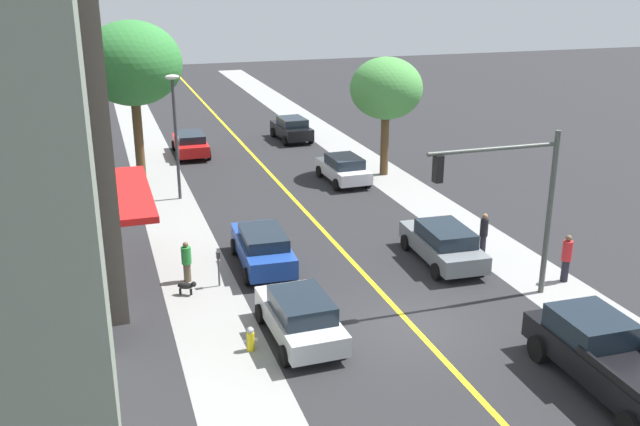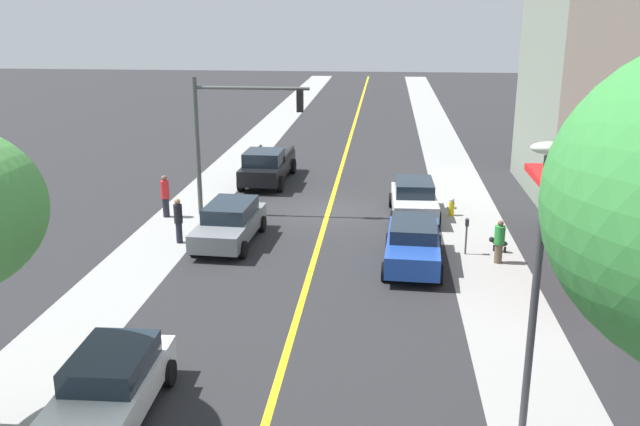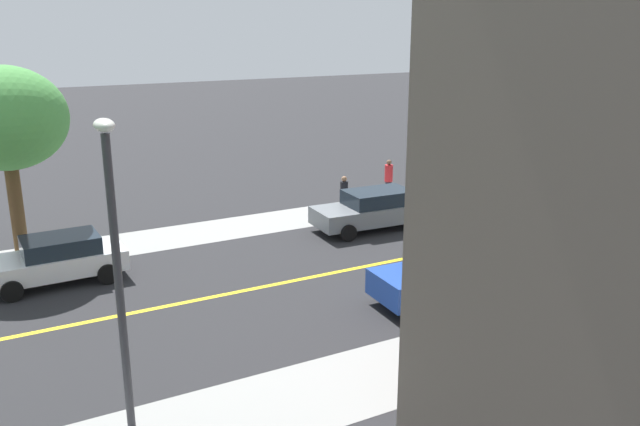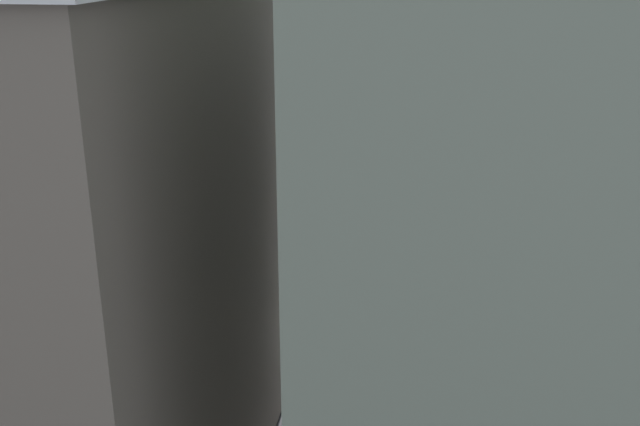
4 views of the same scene
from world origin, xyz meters
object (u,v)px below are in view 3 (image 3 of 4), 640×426
(street_tree_right_corner, at_px, (5,119))
(pedestrian_black_shirt, at_px, (344,195))
(blue_sedan_left_curb, at_px, (451,274))
(silver_sedan_left_curb, at_px, (599,245))
(street_lamp, at_px, (115,246))
(pedestrian_green_shirt, at_px, (542,308))
(traffic_light_mast, at_px, (442,120))
(small_dog, at_px, (578,318))
(white_sedan_right_curb, at_px, (57,259))
(parking_meter, at_px, (534,286))
(black_pickup_truck, at_px, (545,179))
(pedestrian_red_shirt, at_px, (389,178))
(grey_sedan_right_curb, at_px, (374,209))

(street_tree_right_corner, bearing_deg, pedestrian_black_shirt, -93.68)
(blue_sedan_left_curb, height_order, silver_sedan_left_curb, silver_sedan_left_curb)
(street_lamp, xyz_separation_m, silver_sedan_left_curb, (1.76, -15.75, -3.08))
(pedestrian_green_shirt, height_order, pedestrian_black_shirt, pedestrian_black_shirt)
(traffic_light_mast, relative_size, small_dog, 8.53)
(blue_sedan_left_curb, bearing_deg, pedestrian_green_shirt, 101.96)
(pedestrian_green_shirt, bearing_deg, white_sedan_right_curb, 90.85)
(parking_meter, bearing_deg, street_lamp, 90.13)
(street_lamp, relative_size, pedestrian_black_shirt, 3.56)
(small_dog, bearing_deg, street_lamp, 108.81)
(black_pickup_truck, bearing_deg, traffic_light_mast, -2.82)
(pedestrian_red_shirt, relative_size, small_dog, 2.64)
(blue_sedan_left_curb, bearing_deg, street_lamp, 14.13)
(street_tree_right_corner, xyz_separation_m, traffic_light_mast, (-2.14, -16.12, -0.85))
(street_tree_right_corner, height_order, blue_sedan_left_curb, street_tree_right_corner)
(white_sedan_right_curb, xyz_separation_m, pedestrian_red_shirt, (3.49, -14.77, 0.19))
(silver_sedan_left_curb, bearing_deg, white_sedan_right_curb, -25.36)
(street_lamp, bearing_deg, pedestrian_black_shirt, -46.27)
(traffic_light_mast, xyz_separation_m, pedestrian_green_shirt, (-10.48, 4.85, -3.17))
(traffic_light_mast, relative_size, white_sedan_right_curb, 1.41)
(black_pickup_truck, xyz_separation_m, pedestrian_red_shirt, (3.32, 6.41, 0.06))
(white_sedan_right_curb, bearing_deg, traffic_light_mast, -179.37)
(pedestrian_black_shirt, bearing_deg, street_lamp, 175.61)
(silver_sedan_left_curb, bearing_deg, grey_sedan_right_curb, -60.60)
(pedestrian_red_shirt, bearing_deg, pedestrian_black_shirt, -104.80)
(traffic_light_mast, bearing_deg, small_dog, -19.00)
(grey_sedan_right_curb, height_order, silver_sedan_left_curb, grey_sedan_right_curb)
(black_pickup_truck, relative_size, pedestrian_black_shirt, 3.36)
(pedestrian_green_shirt, bearing_deg, parking_meter, 7.49)
(street_tree_right_corner, relative_size, silver_sedan_left_curb, 1.51)
(white_sedan_right_curb, xyz_separation_m, blue_sedan_left_curb, (-6.89, -9.97, 0.03))
(white_sedan_right_curb, xyz_separation_m, black_pickup_truck, (0.17, -21.18, 0.14))
(pedestrian_green_shirt, bearing_deg, black_pickup_truck, -2.50)
(white_sedan_right_curb, height_order, pedestrian_green_shirt, pedestrian_green_shirt)
(street_tree_right_corner, xyz_separation_m, pedestrian_red_shirt, (0.76, -15.57, -3.86))
(black_pickup_truck, bearing_deg, silver_sedan_left_curb, 55.51)
(street_lamp, height_order, white_sedan_right_curb, street_lamp)
(parking_meter, relative_size, pedestrian_red_shirt, 0.74)
(white_sedan_right_curb, bearing_deg, pedestrian_green_shirt, 135.03)
(grey_sedan_right_curb, height_order, pedestrian_black_shirt, pedestrian_black_shirt)
(pedestrian_green_shirt, height_order, small_dog, pedestrian_green_shirt)
(street_tree_right_corner, xyz_separation_m, white_sedan_right_curb, (-2.72, -0.81, -4.06))
(street_tree_right_corner, relative_size, black_pickup_truck, 1.11)
(grey_sedan_right_curb, bearing_deg, black_pickup_truck, -176.18)
(blue_sedan_left_curb, height_order, pedestrian_black_shirt, pedestrian_black_shirt)
(blue_sedan_left_curb, height_order, pedestrian_red_shirt, pedestrian_red_shirt)
(pedestrian_black_shirt, bearing_deg, small_dog, -137.44)
(pedestrian_green_shirt, distance_m, pedestrian_black_shirt, 11.88)
(white_sedan_right_curb, relative_size, blue_sedan_left_curb, 0.89)
(silver_sedan_left_curb, bearing_deg, pedestrian_black_shirt, -65.10)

